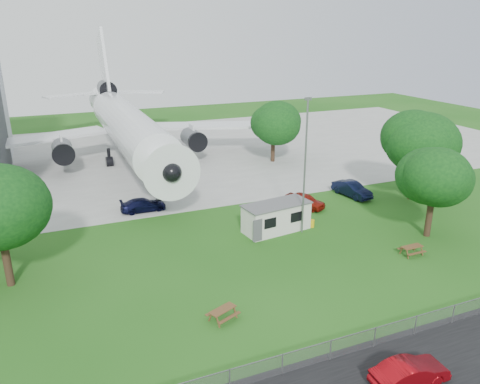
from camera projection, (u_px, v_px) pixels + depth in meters
name	position (u px, v px, depth m)	size (l,w,h in m)	color
ground	(246.00, 283.00, 34.00)	(160.00, 160.00, 0.00)	#316D20
concrete_apron	(141.00, 157.00, 67.06)	(120.00, 46.00, 0.03)	#B7B7B2
airliner	(127.00, 124.00, 62.72)	(46.36, 47.73, 17.69)	white
site_cabin	(276.00, 217.00, 42.34)	(6.90, 3.48, 2.62)	silver
picnic_west	(223.00, 319.00, 29.71)	(1.80, 1.50, 0.76)	brown
picnic_east	(411.00, 255.00, 38.19)	(1.80, 1.50, 0.76)	brown
fence	(314.00, 364.00, 25.73)	(58.00, 0.04, 1.30)	gray
lamp_mast	(305.00, 169.00, 40.38)	(0.16, 0.16, 12.00)	slate
tree_east_front	(435.00, 177.00, 39.86)	(6.54, 6.54, 8.73)	#382619
tree_east_back	(417.00, 141.00, 48.51)	(8.35, 8.35, 10.59)	#382619
tree_far_apron	(273.00, 124.00, 63.05)	(6.64, 6.64, 8.59)	#382619
car_centre_sedan	(410.00, 373.00, 24.08)	(1.47, 4.22, 1.39)	maroon
car_ne_hatch	(305.00, 201.00, 47.98)	(1.72, 4.27, 1.46)	maroon
car_ne_sedan	(352.00, 189.00, 51.11)	(1.70, 4.87, 1.60)	black
car_apron_van	(143.00, 205.00, 47.02)	(1.83, 4.50, 1.31)	black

